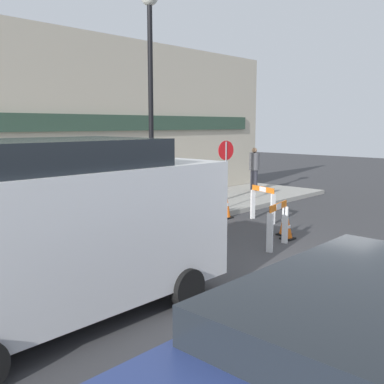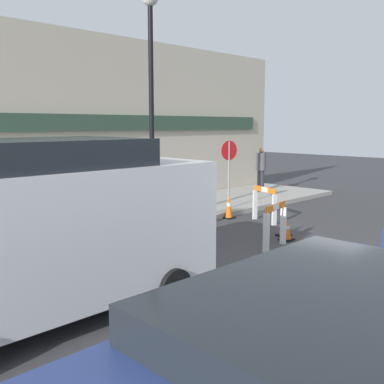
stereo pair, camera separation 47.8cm
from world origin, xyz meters
The scene contains 16 objects.
ground_plane centered at (0.00, 0.00, 0.00)m, with size 60.00×60.00×0.00m, color #38383A.
sidewalk_slab centered at (0.00, 6.19, 0.07)m, with size 18.00×3.39×0.15m.
storefront_facade centered at (0.00, 7.96, 2.75)m, with size 18.00×0.22×5.50m.
streetlamp_post centered at (0.30, 5.11, 3.95)m, with size 0.44×0.44×5.98m.
stop_sign centered at (3.23, 4.94, 1.56)m, with size 0.59×0.13×2.11m.
barricade_0 centered at (-1.22, 3.30, 0.53)m, with size 0.37×0.79×1.00m.
barricade_1 centered at (0.88, 1.55, 0.56)m, with size 0.96×0.30×1.02m.
barricade_2 centered at (2.96, 3.37, 0.56)m, with size 0.40×0.96×1.01m.
barricade_3 centered at (1.11, 4.35, 0.58)m, with size 0.75×0.26×1.10m.
traffic_cone_0 centered at (1.98, 2.06, 0.31)m, with size 0.30×0.30×0.64m.
traffic_cone_1 centered at (1.69, 1.77, 0.26)m, with size 0.30×0.30×0.54m.
traffic_cone_2 centered at (0.39, 4.40, 0.35)m, with size 0.30×0.30×0.73m.
traffic_cone_3 centered at (2.62, 4.40, 0.35)m, with size 0.30×0.30×0.72m.
person_worker centered at (-1.36, 4.25, 0.94)m, with size 0.48×0.48×1.77m.
person_pedestrian centered at (6.93, 6.48, 1.05)m, with size 0.45×0.45×1.70m.
work_van centered at (-4.45, 1.79, 1.38)m, with size 4.98×2.26×2.55m.
Camera 2 is at (-7.28, -4.08, 2.75)m, focal length 42.00 mm.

